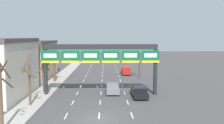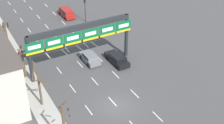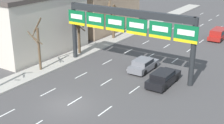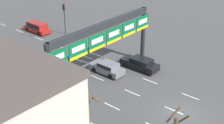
{
  "view_description": "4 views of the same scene",
  "coord_description": "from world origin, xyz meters",
  "px_view_note": "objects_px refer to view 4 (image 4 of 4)",
  "views": [
    {
      "loc": [
        0.67,
        -23.31,
        7.88
      ],
      "look_at": [
        1.56,
        11.4,
        4.34
      ],
      "focal_mm": 40.0,
      "sensor_mm": 36.0,
      "label": 1
    },
    {
      "loc": [
        -14.85,
        -25.61,
        24.84
      ],
      "look_at": [
        1.32,
        3.5,
        4.09
      ],
      "focal_mm": 50.0,
      "sensor_mm": 36.0,
      "label": 2
    },
    {
      "loc": [
        16.55,
        -18.04,
        12.9
      ],
      "look_at": [
        1.05,
        5.45,
        2.58
      ],
      "focal_mm": 50.0,
      "sensor_mm": 36.0,
      "label": 3
    },
    {
      "loc": [
        -22.78,
        -10.55,
        17.26
      ],
      "look_at": [
        -2.0,
        7.09,
        4.01
      ],
      "focal_mm": 50.0,
      "sensor_mm": 36.0,
      "label": 4
    }
  ],
  "objects_px": {
    "car_grey": "(107,68)",
    "tree_bare_second": "(34,83)",
    "traffic_light_near_gantry": "(64,13)",
    "sign_gantry": "(104,37)",
    "car_black": "(140,63)",
    "suv_red": "(37,27)",
    "tree_bare_third": "(88,107)"
  },
  "relations": [
    {
      "from": "sign_gantry",
      "to": "car_black",
      "type": "relative_size",
      "value": 3.32
    },
    {
      "from": "suv_red",
      "to": "tree_bare_third",
      "type": "distance_m",
      "value": 27.2
    },
    {
      "from": "traffic_light_near_gantry",
      "to": "tree_bare_third",
      "type": "xyz_separation_m",
      "value": [
        -15.09,
        -19.73,
        -0.39
      ]
    },
    {
      "from": "tree_bare_second",
      "to": "traffic_light_near_gantry",
      "type": "bearing_deg",
      "value": 39.91
    },
    {
      "from": "suv_red",
      "to": "tree_bare_third",
      "type": "relative_size",
      "value": 0.83
    },
    {
      "from": "sign_gantry",
      "to": "tree_bare_second",
      "type": "height_order",
      "value": "sign_gantry"
    },
    {
      "from": "sign_gantry",
      "to": "suv_red",
      "type": "relative_size",
      "value": 3.29
    },
    {
      "from": "car_black",
      "to": "tree_bare_third",
      "type": "xyz_separation_m",
      "value": [
        -13.01,
        -4.09,
        2.24
      ]
    },
    {
      "from": "car_black",
      "to": "tree_bare_second",
      "type": "xyz_separation_m",
      "value": [
        -13.07,
        2.98,
        1.88
      ]
    },
    {
      "from": "car_grey",
      "to": "tree_bare_second",
      "type": "relative_size",
      "value": 0.92
    },
    {
      "from": "sign_gantry",
      "to": "tree_bare_third",
      "type": "xyz_separation_m",
      "value": [
        -7.95,
        -5.38,
        -2.32
      ]
    },
    {
      "from": "tree_bare_third",
      "to": "suv_red",
      "type": "bearing_deg",
      "value": 61.59
    },
    {
      "from": "car_grey",
      "to": "tree_bare_second",
      "type": "height_order",
      "value": "tree_bare_second"
    },
    {
      "from": "suv_red",
      "to": "sign_gantry",
      "type": "bearing_deg",
      "value": -105.03
    },
    {
      "from": "traffic_light_near_gantry",
      "to": "tree_bare_second",
      "type": "bearing_deg",
      "value": -140.09
    },
    {
      "from": "sign_gantry",
      "to": "car_black",
      "type": "xyz_separation_m",
      "value": [
        5.06,
        -1.3,
        -4.56
      ]
    },
    {
      "from": "car_grey",
      "to": "suv_red",
      "type": "bearing_deg",
      "value": 79.25
    },
    {
      "from": "suv_red",
      "to": "tree_bare_second",
      "type": "distance_m",
      "value": 21.28
    },
    {
      "from": "sign_gantry",
      "to": "traffic_light_near_gantry",
      "type": "height_order",
      "value": "sign_gantry"
    },
    {
      "from": "traffic_light_near_gantry",
      "to": "tree_bare_third",
      "type": "relative_size",
      "value": 0.82
    },
    {
      "from": "suv_red",
      "to": "traffic_light_near_gantry",
      "type": "distance_m",
      "value": 5.29
    },
    {
      "from": "sign_gantry",
      "to": "car_black",
      "type": "height_order",
      "value": "sign_gantry"
    },
    {
      "from": "suv_red",
      "to": "tree_bare_third",
      "type": "xyz_separation_m",
      "value": [
        -12.91,
        -23.85,
        2.11
      ]
    },
    {
      "from": "car_grey",
      "to": "tree_bare_third",
      "type": "relative_size",
      "value": 0.73
    },
    {
      "from": "traffic_light_near_gantry",
      "to": "tree_bare_third",
      "type": "bearing_deg",
      "value": -127.41
    },
    {
      "from": "sign_gantry",
      "to": "tree_bare_second",
      "type": "distance_m",
      "value": 8.6
    },
    {
      "from": "car_grey",
      "to": "traffic_light_near_gantry",
      "type": "relative_size",
      "value": 0.89
    },
    {
      "from": "car_grey",
      "to": "traffic_light_near_gantry",
      "type": "xyz_separation_m",
      "value": [
        5.51,
        13.39,
        2.65
      ]
    },
    {
      "from": "car_black",
      "to": "car_grey",
      "type": "distance_m",
      "value": 4.11
    },
    {
      "from": "sign_gantry",
      "to": "tree_bare_second",
      "type": "bearing_deg",
      "value": 168.14
    },
    {
      "from": "sign_gantry",
      "to": "suv_red",
      "type": "height_order",
      "value": "sign_gantry"
    },
    {
      "from": "sign_gantry",
      "to": "car_black",
      "type": "bearing_deg",
      "value": -14.36
    }
  ]
}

